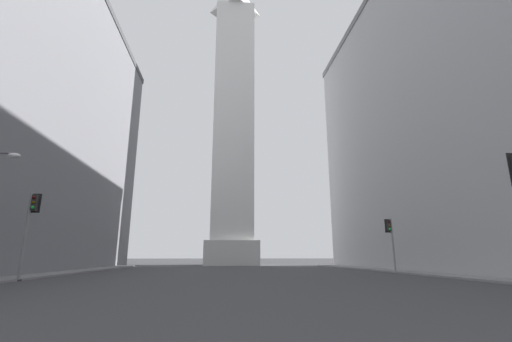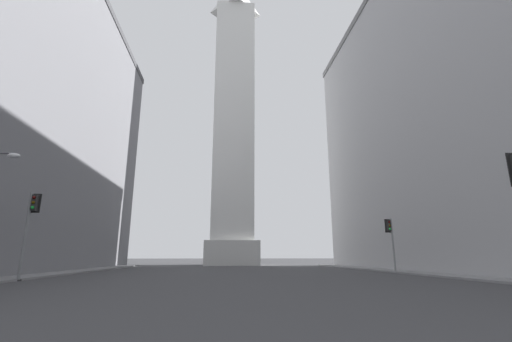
# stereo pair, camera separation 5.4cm
# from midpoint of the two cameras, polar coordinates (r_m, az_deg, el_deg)

# --- Properties ---
(sidewalk_right) EXTENTS (5.00, 70.60, 0.15)m
(sidewalk_right) POSITION_cam_midpoint_polar(r_m,az_deg,el_deg) (30.14, 34.52, -14.47)
(sidewalk_right) COLOR slate
(sidewalk_right) RESTS_ON ground_plane
(obelisk) EXTENTS (9.17, 9.17, 58.23)m
(obelisk) POSITION_cam_midpoint_polar(r_m,az_deg,el_deg) (66.55, -3.79, 9.57)
(obelisk) COLOR silver
(obelisk) RESTS_ON ground_plane
(traffic_light_mid_right) EXTENTS (0.80, 0.52, 5.18)m
(traffic_light_mid_right) POSITION_cam_midpoint_polar(r_m,az_deg,el_deg) (36.70, 21.53, -10.13)
(traffic_light_mid_right) COLOR slate
(traffic_light_mid_right) RESTS_ON ground_plane
(traffic_light_mid_left) EXTENTS (0.79, 0.52, 5.80)m
(traffic_light_mid_left) POSITION_cam_midpoint_polar(r_m,az_deg,el_deg) (27.75, -33.60, -7.04)
(traffic_light_mid_left) COLOR slate
(traffic_light_mid_left) RESTS_ON ground_plane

